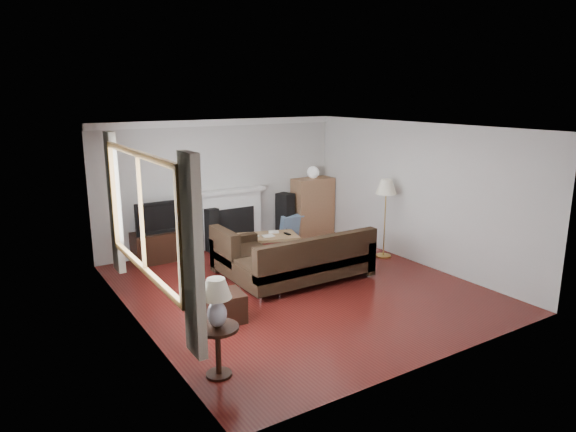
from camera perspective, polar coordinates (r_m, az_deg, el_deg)
room at (r=7.80m, az=1.18°, el=0.63°), size 5.10×5.60×2.54m
window at (r=6.54m, az=-16.00°, el=0.28°), size 0.12×2.74×1.54m
curtain_near at (r=5.21m, az=-10.55°, el=-4.51°), size 0.10×0.35×2.10m
curtain_far at (r=8.03m, az=-18.71°, el=1.38°), size 0.10×0.35×2.10m
fireplace at (r=10.26m, az=-6.28°, el=-0.16°), size 1.40×0.26×1.15m
tv_stand at (r=9.66m, az=-13.73°, el=-3.22°), size 1.08×0.49×0.54m
television at (r=9.52m, az=-13.91°, el=0.01°), size 1.01×0.13×0.58m
speaker_left at (r=10.02m, az=-8.58°, el=-1.49°), size 0.28×0.32×0.84m
speaker_right at (r=10.75m, az=-0.32°, el=0.02°), size 0.34×0.38×0.95m
bookshelf at (r=11.08m, az=2.76°, el=1.11°), size 0.89×0.42×1.22m
globe_lamp at (r=10.94m, az=2.80°, el=4.87°), size 0.25×0.25×0.25m
sectional_sofa at (r=8.25m, az=2.01°, el=-4.84°), size 2.42×1.77×0.78m
coffee_table at (r=9.47m, az=-2.48°, el=-3.46°), size 1.29×0.94×0.45m
footstool at (r=7.04m, az=-6.94°, el=-9.97°), size 0.51×0.51×0.39m
floor_lamp at (r=9.62m, az=10.71°, el=-0.27°), size 0.40×0.40×1.47m
side_table at (r=5.75m, az=-7.76°, el=-14.65°), size 0.46×0.46×0.58m
table_lamp at (r=5.51m, az=-7.95°, el=-9.57°), size 0.33×0.33×0.53m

